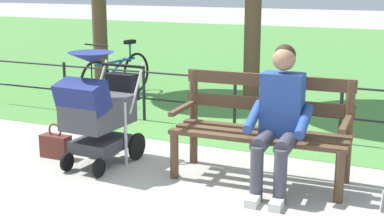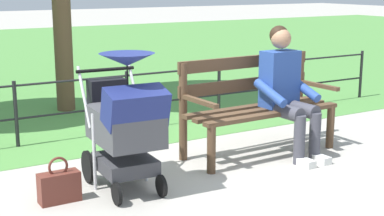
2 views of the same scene
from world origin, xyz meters
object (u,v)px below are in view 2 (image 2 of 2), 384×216
(person_on_bench, at_px, (287,88))
(handbag, at_px, (59,186))
(stroller, at_px, (125,121))
(park_bench, at_px, (255,101))

(person_on_bench, height_order, handbag, person_on_bench)
(person_on_bench, distance_m, stroller, 1.79)
(stroller, distance_m, handbag, 0.73)
(park_bench, height_order, person_on_bench, person_on_bench)
(person_on_bench, xyz_separation_m, stroller, (1.78, 0.11, -0.08))
(stroller, relative_size, handbag, 3.11)
(park_bench, xyz_separation_m, handbag, (2.13, 0.30, -0.40))
(person_on_bench, bearing_deg, stroller, 3.54)
(park_bench, relative_size, person_on_bench, 1.27)
(park_bench, bearing_deg, handbag, 8.12)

